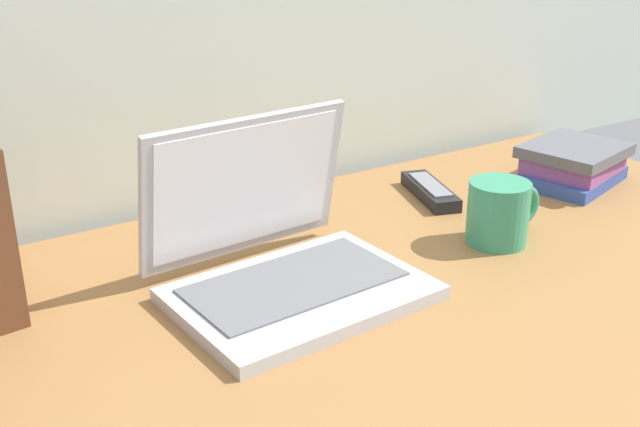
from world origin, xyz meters
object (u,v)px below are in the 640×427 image
laptop (281,255)px  remote_control_near (430,191)px  book_stack (573,164)px  coffee_mug (499,212)px

laptop → remote_control_near: 0.41m
book_stack → laptop: bearing=-174.0°
coffee_mug → book_stack: size_ratio=0.59×
remote_control_near → book_stack: bearing=-17.4°
laptop → coffee_mug: bearing=-7.9°
remote_control_near → book_stack: 0.27m
laptop → coffee_mug: size_ratio=2.53×
remote_control_near → book_stack: (0.26, -0.08, 0.02)m
laptop → book_stack: laptop is taller
coffee_mug → remote_control_near: (0.04, 0.19, -0.04)m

